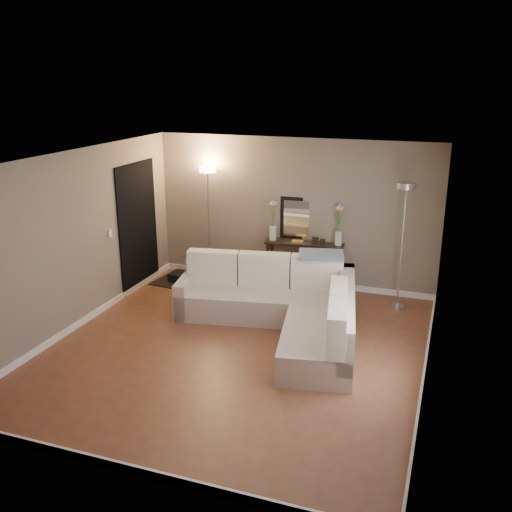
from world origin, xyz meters
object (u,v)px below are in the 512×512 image
(sectional_sofa, at_px, (285,306))
(console_table, at_px, (300,262))
(floor_lamp_lit, at_px, (209,200))
(floor_lamp_unlit, at_px, (404,221))

(sectional_sofa, relative_size, console_table, 2.25)
(sectional_sofa, bearing_deg, floor_lamp_lit, 138.74)
(sectional_sofa, relative_size, floor_lamp_unlit, 1.52)
(sectional_sofa, relative_size, floor_lamp_lit, 1.52)
(console_table, distance_m, floor_lamp_unlit, 2.03)
(floor_lamp_lit, bearing_deg, console_table, 0.05)
(sectional_sofa, height_order, console_table, sectional_sofa)
(sectional_sofa, height_order, floor_lamp_lit, floor_lamp_lit)
(floor_lamp_lit, bearing_deg, floor_lamp_unlit, -6.04)
(console_table, xyz_separation_m, floor_lamp_lit, (-1.72, -0.00, 0.97))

